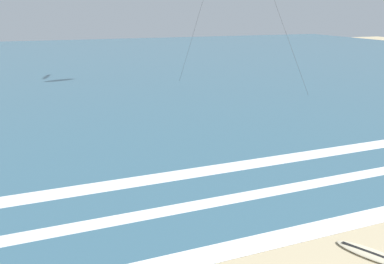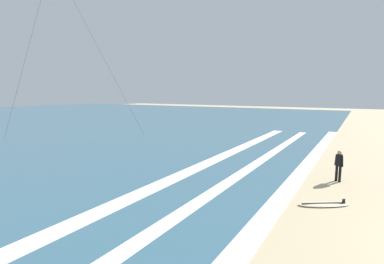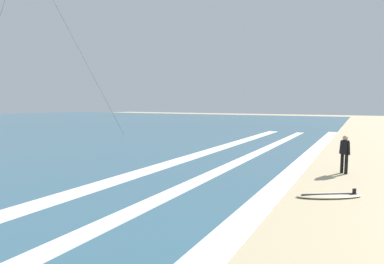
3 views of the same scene
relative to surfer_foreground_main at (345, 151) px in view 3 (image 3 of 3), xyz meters
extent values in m
cube|color=white|center=(-6.22, 1.91, -0.94)|extent=(53.15, 0.84, 0.01)
cube|color=white|center=(-8.04, 4.75, -0.94)|extent=(52.36, 0.69, 0.01)
cube|color=white|center=(-6.48, 7.50, -0.94)|extent=(49.30, 0.97, 0.01)
cylinder|color=black|center=(0.06, 0.08, -0.55)|extent=(0.13, 0.13, 0.82)
cylinder|color=black|center=(-0.06, -0.08, -0.55)|extent=(0.13, 0.13, 0.82)
cylinder|color=black|center=(0.00, 0.00, 0.15)|extent=(0.32, 0.32, 0.58)
cylinder|color=black|center=(0.11, 0.15, 0.13)|extent=(0.15, 0.16, 0.56)
cylinder|color=black|center=(-0.11, -0.15, 0.13)|extent=(0.15, 0.16, 0.56)
sphere|color=tan|center=(0.00, 0.00, 0.54)|extent=(0.21, 0.21, 0.21)
ellipsoid|color=beige|center=(-3.82, 0.24, -0.91)|extent=(1.66, 2.08, 0.09)
cube|color=black|center=(-3.82, 0.24, -0.86)|extent=(1.07, 1.55, 0.01)
cube|color=black|center=(-3.37, -0.45, -0.79)|extent=(0.08, 0.11, 0.16)
cylinder|color=#333333|center=(5.88, 22.21, 6.58)|extent=(4.00, 6.38, 15.09)
camera|label=1|loc=(-11.99, -6.36, 6.16)|focal=32.81mm
camera|label=2|loc=(-16.28, -0.87, 3.57)|focal=27.56mm
camera|label=3|loc=(-14.03, -0.52, 1.94)|focal=28.43mm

